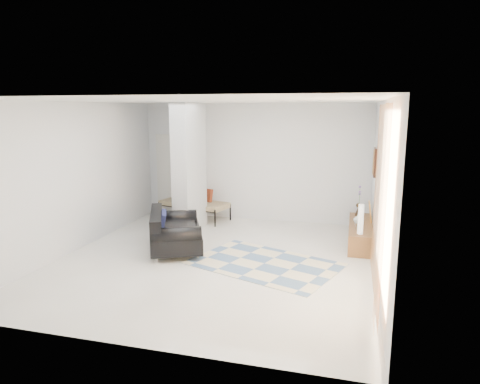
# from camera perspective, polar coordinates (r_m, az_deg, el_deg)

# --- Properties ---
(floor) EXTENTS (6.00, 6.00, 0.00)m
(floor) POSITION_cam_1_polar(r_m,az_deg,el_deg) (7.82, -3.26, -8.93)
(floor) COLOR beige
(floor) RESTS_ON ground
(ceiling) EXTENTS (6.00, 6.00, 0.00)m
(ceiling) POSITION_cam_1_polar(r_m,az_deg,el_deg) (7.35, -3.50, 12.05)
(ceiling) COLOR white
(ceiling) RESTS_ON wall_back
(wall_back) EXTENTS (6.00, 0.00, 6.00)m
(wall_back) POSITION_cam_1_polar(r_m,az_deg,el_deg) (10.32, 1.85, 3.96)
(wall_back) COLOR silver
(wall_back) RESTS_ON ground
(wall_front) EXTENTS (6.00, 0.00, 6.00)m
(wall_front) POSITION_cam_1_polar(r_m,az_deg,el_deg) (4.77, -14.77, -4.70)
(wall_front) COLOR silver
(wall_front) RESTS_ON ground
(wall_left) EXTENTS (0.00, 6.00, 6.00)m
(wall_left) POSITION_cam_1_polar(r_m,az_deg,el_deg) (8.71, -20.83, 1.94)
(wall_left) COLOR silver
(wall_left) RESTS_ON ground
(wall_right) EXTENTS (0.00, 6.00, 6.00)m
(wall_right) POSITION_cam_1_polar(r_m,az_deg,el_deg) (7.10, 18.20, 0.21)
(wall_right) COLOR silver
(wall_right) RESTS_ON ground
(partition_column) EXTENTS (0.35, 1.20, 2.80)m
(partition_column) POSITION_cam_1_polar(r_m,az_deg,el_deg) (9.32, -6.73, 3.13)
(partition_column) COLOR #ACB0B4
(partition_column) RESTS_ON floor
(hallway_door) EXTENTS (0.85, 0.06, 2.04)m
(hallway_door) POSITION_cam_1_polar(r_m,az_deg,el_deg) (11.00, -8.94, 2.27)
(hallway_door) COLOR silver
(hallway_door) RESTS_ON floor
(curtain) EXTENTS (0.00, 2.55, 2.55)m
(curtain) POSITION_cam_1_polar(r_m,az_deg,el_deg) (5.96, 18.03, -1.27)
(curtain) COLOR #FF9643
(curtain) RESTS_ON wall_right
(wall_art) EXTENTS (0.04, 0.45, 0.55)m
(wall_art) POSITION_cam_1_polar(r_m,az_deg,el_deg) (8.71, 17.53, 3.81)
(wall_art) COLOR #3F1D11
(wall_art) RESTS_ON wall_right
(media_console) EXTENTS (0.45, 1.90, 0.80)m
(media_console) POSITION_cam_1_polar(r_m,az_deg,el_deg) (8.99, 15.72, -5.29)
(media_console) COLOR brown
(media_console) RESTS_ON floor
(loveseat) EXTENTS (1.48, 1.80, 0.76)m
(loveseat) POSITION_cam_1_polar(r_m,az_deg,el_deg) (8.31, -8.97, -5.26)
(loveseat) COLOR silver
(loveseat) RESTS_ON floor
(daybed) EXTENTS (1.81, 1.12, 0.77)m
(daybed) POSITION_cam_1_polar(r_m,az_deg,el_deg) (10.55, -6.16, -1.35)
(daybed) COLOR black
(daybed) RESTS_ON floor
(area_rug) EXTENTS (2.86, 2.37, 0.01)m
(area_rug) POSITION_cam_1_polar(r_m,az_deg,el_deg) (7.58, 3.27, -9.52)
(area_rug) COLOR beige
(area_rug) RESTS_ON floor
(cylinder_lamp) EXTENTS (0.10, 0.10, 0.55)m
(cylinder_lamp) POSITION_cam_1_polar(r_m,az_deg,el_deg) (8.16, 15.80, -3.51)
(cylinder_lamp) COLOR white
(cylinder_lamp) RESTS_ON media_console
(bronze_figurine) EXTENTS (0.16, 0.16, 0.27)m
(bronze_figurine) POSITION_cam_1_polar(r_m,az_deg,el_deg) (9.57, 15.49, -2.25)
(bronze_figurine) COLOR #302215
(bronze_figurine) RESTS_ON media_console
(vase) EXTENTS (0.21, 0.21, 0.20)m
(vase) POSITION_cam_1_polar(r_m,az_deg,el_deg) (8.93, 15.50, -3.44)
(vase) COLOR white
(vase) RESTS_ON media_console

